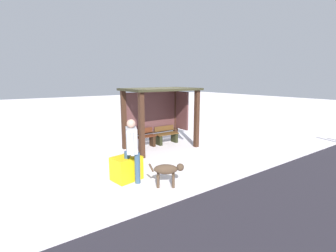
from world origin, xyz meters
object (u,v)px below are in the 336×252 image
Objects in this scene: bus_shelter at (160,105)px; person_walking at (132,146)px; dog at (168,170)px; grit_bin at (126,168)px; bench_left_inside at (143,139)px; bench_center_inside at (166,136)px.

bus_shelter reaches higher than person_walking.
dog is 1.17m from grit_bin.
bench_left_inside is 3.03m from grit_bin.
person_walking reaches higher than bench_center_inside.
bench_center_inside is (1.08, 0.00, -0.03)m from bench_left_inside.
dog is at bearing -124.20° from bench_center_inside.
bench_left_inside is at bearing -179.86° from bench_center_inside.
bench_left_inside is at bearing 55.64° from person_walking.
bench_left_inside is 0.60× the size of person_walking.
bench_center_inside is at bearing 23.57° from bus_shelter.
bench_left_inside is at bearing 164.33° from bus_shelter.
bus_shelter is 3.92× the size of grit_bin.
person_walking is at bearing -76.54° from grit_bin.
grit_bin is (-0.64, 0.98, -0.11)m from dog.
bench_left_inside is 3.25m from person_walking.
grit_bin is at bearing 103.46° from person_walking.
bus_shelter is 3.69× the size of dog.
bus_shelter is 3.60m from grit_bin.
person_walking is at bearing -135.05° from bus_shelter.
dog is at bearing -109.81° from bench_left_inside.
bus_shelter is at bearing -156.43° from bench_center_inside.
dog is (-2.29, -3.38, 0.11)m from bench_center_inside.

